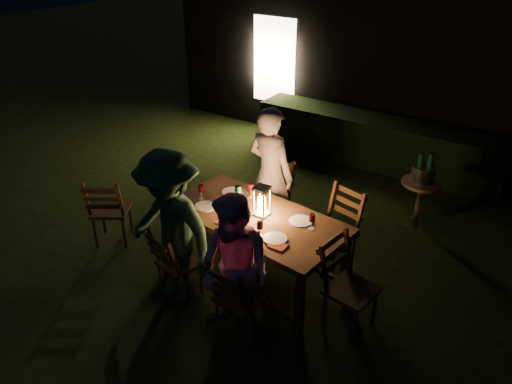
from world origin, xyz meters
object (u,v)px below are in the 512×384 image
Objects in this scene: lantern at (262,203)px; bottle_bucket_a at (419,171)px; chair_spare at (112,221)px; chair_far_right at (333,244)px; chair_near_left at (179,274)px; bottle_bucket_b at (429,170)px; chair_near_right at (240,309)px; bottle_table at (238,197)px; chair_end at (348,302)px; person_opp_left at (171,229)px; dining_table at (255,222)px; side_table at (421,187)px; person_house_side at (270,174)px; ice_bucket at (423,174)px; chair_far_left at (267,214)px; person_opp_right at (235,271)px.

bottle_bucket_a is (1.10, 2.04, -0.15)m from lantern.
chair_far_right is at bearing -9.54° from chair_spare.
chair_near_left is 2.59× the size of lantern.
chair_far_right is 3.22× the size of bottle_bucket_b.
bottle_table is at bearing 129.89° from chair_near_right.
person_opp_left is (-1.76, -0.62, 0.57)m from chair_end.
dining_table is at bearing -120.05° from bottle_bucket_b.
side_table is at bearing 72.05° from chair_near_left.
chair_far_right is 3.22× the size of bottle_bucket_a.
person_opp_left is at bearing 90.00° from person_house_side.
chair_near_right is 3.15× the size of ice_bucket.
dining_table is 1.31m from chair_end.
side_table is 2.16× the size of bottle_bucket_b.
bottle_bucket_b is (3.20, 2.55, 0.55)m from chair_spare.
dining_table is 0.99m from chair_far_left.
chair_near_left is at bearing 177.51° from chair_near_right.
chair_spare is 2.40m from person_opp_right.
chair_near_left is 3.43m from bottle_bucket_b.
bottle_bucket_b is (1.60, 1.29, -0.04)m from person_house_side.
person_opp_left is at bearing -179.22° from chair_near_right.
dining_table is 2.04m from chair_spare.
chair_near_right is 1.54m from chair_far_right.
bottle_table reaches higher than dining_table.
side_table is (1.20, 2.12, -0.15)m from dining_table.
chair_near_left is at bearing -121.59° from side_table.
bottle_bucket_a reaches higher than dining_table.
bottle_bucket_b is at bearing 80.26° from person_opp_right.
chair_end reaches higher than chair_near_right.
person_opp_left is 0.85m from bottle_table.
chair_far_right is (1.00, -0.12, -0.02)m from chair_far_left.
dining_table is 1.05m from chair_far_right.
person_house_side is at bearing 96.88° from bottle_table.
chair_far_left is (-0.71, 1.64, 0.04)m from chair_near_right.
person_opp_left is at bearing -121.56° from bottle_bucket_b.
chair_spare is at bearing 38.84° from chair_far_left.
bottle_bucket_a is at bearing 79.07° from chair_near_right.
chair_spare is 4.06m from ice_bucket.
bottle_table is 0.41× the size of side_table.
bottle_bucket_a is at bearing 72.43° from chair_near_left.
person_house_side is 0.85m from bottle_table.
bottle_bucket_b reaches higher than chair_near_left.
dining_table is at bearing 117.93° from chair_near_right.
chair_end is 1.23m from person_opp_right.
chair_end is at bearing 153.98° from person_house_side.
bottle_bucket_b is (1.50, 2.13, -0.13)m from bottle_table.
chair_far_left is (-0.36, 0.82, -0.43)m from dining_table.
chair_far_left is 1.57× the size of side_table.
bottle_table is 2.55m from ice_bucket.
chair_near_left is at bearing -128.36° from lantern.
chair_far_left is 0.61× the size of person_opp_left.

